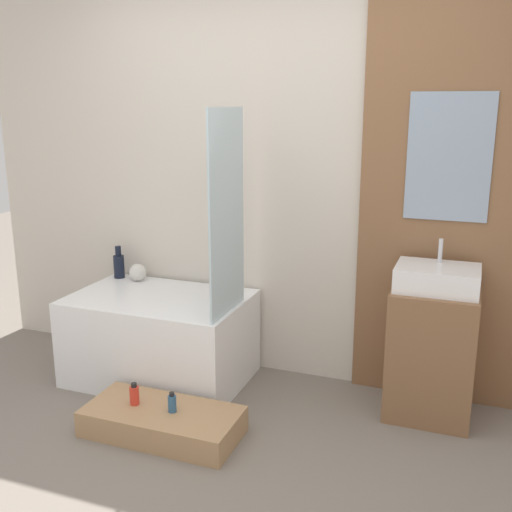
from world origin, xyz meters
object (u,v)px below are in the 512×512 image
sink (437,278)px  vase_tall_dark (119,265)px  bathtub (160,337)px  bottle_soap_secondary (172,403)px  vase_round_light (138,272)px  wooden_step_bench (163,421)px  bottle_soap_primary (134,395)px

sink → vase_tall_dark: size_ratio=1.97×
bathtub → vase_tall_dark: size_ratio=4.91×
sink → bottle_soap_secondary: bearing=-149.7°
vase_round_light → bottle_soap_secondary: size_ratio=1.07×
wooden_step_bench → vase_round_light: vase_round_light is taller
sink → vase_round_light: 1.97m
bathtub → vase_round_light: vase_round_light is taller
bottle_soap_primary → bottle_soap_secondary: (0.23, 0.00, -0.01)m
wooden_step_bench → sink: 1.68m
sink → bottle_soap_secondary: (-1.26, -0.73, -0.62)m
bathtub → vase_tall_dark: (-0.46, 0.27, 0.37)m
wooden_step_bench → vase_tall_dark: vase_tall_dark is taller
vase_tall_dark → vase_round_light: (0.16, -0.02, -0.03)m
bottle_soap_primary → bathtub: bearing=106.1°
wooden_step_bench → vase_tall_dark: 1.32m
vase_tall_dark → vase_round_light: 0.17m
sink → bottle_soap_primary: size_ratio=3.55×
vase_tall_dark → bathtub: bearing=-30.7°
vase_round_light → bottle_soap_primary: (0.47, -0.85, -0.42)m
bathtub → bottle_soap_primary: (0.17, -0.60, -0.08)m
wooden_step_bench → bottle_soap_primary: size_ratio=6.75×
bathtub → sink: (1.66, 0.13, 0.53)m
wooden_step_bench → vase_round_light: size_ratio=7.09×
sink → vase_round_light: (-1.96, 0.12, -0.20)m
bathtub → bottle_soap_secondary: bearing=-56.0°
sink → bottle_soap_secondary: sink is taller
sink → vase_tall_dark: bearing=176.2°
bottle_soap_secondary → sink: bearing=30.3°
vase_round_light → bottle_soap_primary: 1.06m
bathtub → vase_tall_dark: vase_tall_dark is taller
sink → bottle_soap_primary: bearing=-153.8°
vase_round_light → bathtub: bearing=-39.9°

